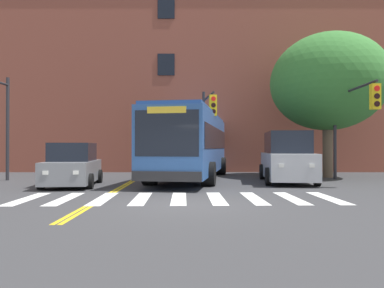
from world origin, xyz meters
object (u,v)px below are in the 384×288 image
traffic_light_near_corner (352,113)px  car_silver_far_lane (288,158)px  car_grey_near_lane (74,166)px  street_tree_curbside_large (328,82)px  car_tan_behind_bus (187,158)px  traffic_light_overhead (208,118)px  city_bus (193,143)px

traffic_light_near_corner → car_silver_far_lane: bearing=173.5°
car_grey_near_lane → traffic_light_near_corner: traffic_light_near_corner is taller
traffic_light_near_corner → street_tree_curbside_large: bearing=88.9°
car_grey_near_lane → car_tan_behind_bus: bearing=70.5°
car_silver_far_lane → street_tree_curbside_large: bearing=44.1°
car_silver_far_lane → traffic_light_overhead: size_ratio=1.10×
traffic_light_overhead → street_tree_curbside_large: (6.45, 0.66, 1.99)m
city_bus → car_tan_behind_bus: size_ratio=2.99×
city_bus → traffic_light_near_corner: size_ratio=2.77×
car_grey_near_lane → street_tree_curbside_large: bearing=19.7°
car_grey_near_lane → traffic_light_overhead: traffic_light_overhead is taller
street_tree_curbside_large → traffic_light_overhead: bearing=-174.1°
city_bus → car_silver_far_lane: city_bus is taller
car_silver_far_lane → car_tan_behind_bus: bearing=113.3°
car_silver_far_lane → city_bus: bearing=152.7°
city_bus → car_grey_near_lane: bearing=-142.8°
car_grey_near_lane → street_tree_curbside_large: size_ratio=0.50×
car_grey_near_lane → street_tree_curbside_large: (12.23, 4.38, 4.27)m
car_grey_near_lane → traffic_light_overhead: 7.24m
city_bus → car_grey_near_lane: city_bus is taller
car_grey_near_lane → car_silver_far_lane: 9.48m
traffic_light_overhead → street_tree_curbside_large: street_tree_curbside_large is taller
city_bus → traffic_light_overhead: size_ratio=2.70×
car_silver_far_lane → street_tree_curbside_large: size_ratio=0.61×
traffic_light_overhead → city_bus: bearing=173.1°
car_tan_behind_bus → traffic_light_near_corner: bearing=-56.4°
car_grey_near_lane → car_tan_behind_bus: size_ratio=1.00×
street_tree_curbside_large → car_silver_far_lane: bearing=-135.9°
city_bus → street_tree_curbside_large: bearing=4.5°
car_grey_near_lane → traffic_light_near_corner: (12.17, 1.25, 2.32)m
city_bus → car_silver_far_lane: 4.92m
traffic_light_near_corner → street_tree_curbside_large: street_tree_curbside_large is taller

